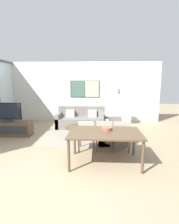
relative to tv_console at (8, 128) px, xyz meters
The scene contains 14 objects.
ground_plane 3.84m from the tv_console, 52.44° to the right, with size 24.00×24.00×0.00m, color #9E896B.
wall_back 3.53m from the tv_console, 45.46° to the left, with size 7.43×0.09×2.80m.
area_rug 2.50m from the tv_console, ahead, with size 2.34×1.80×0.01m.
tv_console is the anchor object (origin of this frame).
television 0.59m from the tv_console, 90.00° to the left, with size 1.04×0.20×0.67m.
sofa_main 2.80m from the tv_console, 27.26° to the left, with size 2.00×0.87×0.85m.
sofa_side 3.57m from the tv_console, ahead, with size 0.87×1.65×0.85m.
coffee_table 2.49m from the tv_console, ahead, with size 0.82×0.82×0.38m.
dining_table 3.91m from the tv_console, 29.94° to the right, with size 1.68×1.05×0.77m.
dining_chair_left 3.15m from the tv_console, 23.19° to the right, with size 0.46×0.46×0.87m.
dining_chair_centre 3.58m from the tv_console, 19.29° to the right, with size 0.46×0.46×0.87m.
dining_chair_right 4.05m from the tv_console, 17.68° to the right, with size 0.46×0.46×0.87m.
fruit_bowl 3.90m from the tv_console, 27.85° to the right, with size 0.25×0.25×0.08m.
floor_lamp 4.21m from the tv_console, 16.77° to the left, with size 0.42×0.42×1.63m.
Camera 1 is at (0.87, -2.84, 1.95)m, focal length 28.00 mm.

